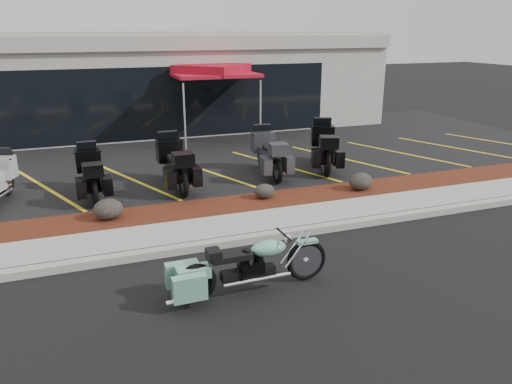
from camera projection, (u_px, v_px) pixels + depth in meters
name	position (u px, v px, depth m)	size (l,w,h in m)	color
ground	(291.00, 257.00, 9.42)	(90.00, 90.00, 0.00)	black
curb	(273.00, 235.00, 10.20)	(24.00, 0.25, 0.15)	gray
sidewalk	(261.00, 223.00, 10.82)	(24.00, 1.20, 0.15)	gray
mulch_bed	(243.00, 206.00, 11.89)	(24.00, 1.20, 0.16)	#360F0C
upper_lot	(191.00, 155.00, 16.70)	(26.00, 9.60, 0.15)	black
dealership_building	(156.00, 79.00, 21.68)	(18.00, 8.16, 4.00)	#A29B92
boulder_left	(108.00, 209.00, 10.77)	(0.64, 0.53, 0.45)	black
boulder_mid	(264.00, 191.00, 12.13)	(0.50, 0.42, 0.35)	black
boulder_right	(361.00, 181.00, 12.75)	(0.62, 0.52, 0.44)	black
hero_cruiser	(306.00, 255.00, 8.40)	(2.71, 0.69, 0.96)	#6EAB8F
touring_white	(5.00, 172.00, 12.22)	(2.11, 0.81, 1.23)	beige
touring_black_front	(88.00, 165.00, 12.80)	(2.14, 0.82, 1.25)	black
touring_black_mid	(169.00, 155.00, 13.54)	(2.32, 0.89, 1.35)	black
touring_grey	(262.00, 146.00, 14.68)	(2.26, 0.86, 1.31)	#303136
touring_black_rear	(322.00, 140.00, 15.37)	(2.38, 0.91, 1.38)	black
traffic_cone	(177.00, 147.00, 16.30)	(0.29, 0.29, 0.49)	#D74807
popup_canopy	(212.00, 71.00, 18.00)	(3.48, 3.48, 2.73)	silver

